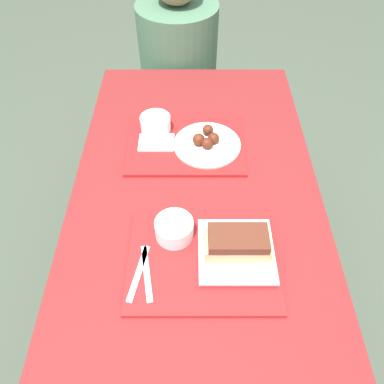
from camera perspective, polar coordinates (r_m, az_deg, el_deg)
The scene contains 14 objects.
ground_plane at distance 1.81m, azimuth 0.29°, elevation -16.04°, with size 12.00×12.00×0.00m, color #424C3D.
picnic_table at distance 1.26m, azimuth 0.41°, elevation -4.17°, with size 0.81×1.52×0.73m.
picnic_bench_far at distance 2.15m, azimuth 0.11°, elevation 13.15°, with size 0.77×0.28×0.45m.
tray_near at distance 1.06m, azimuth 1.54°, elevation -10.33°, with size 0.42×0.32×0.01m.
tray_far at distance 1.36m, azimuth -1.19°, elevation 7.41°, with size 0.42×0.32×0.01m.
bowl_coleslaw_near at distance 1.07m, azimuth -2.90°, elevation -5.52°, with size 0.11×0.11×0.06m.
brisket_sandwich_plate at distance 1.04m, azimuth 6.71°, elevation -8.19°, with size 0.21×0.21×0.09m.
plastic_fork_near at distance 1.04m, azimuth -8.28°, elevation -12.14°, with size 0.05×0.17×0.00m.
plastic_knife_near at distance 1.04m, azimuth -7.05°, elevation -12.17°, with size 0.05×0.17×0.00m.
condiment_packet at distance 1.09m, azimuth 1.78°, elevation -6.76°, with size 0.04×0.03×0.01m.
bowl_coleslaw_far at distance 1.40m, azimuth -5.80°, elevation 10.39°, with size 0.11×0.11×0.06m.
wings_plate_far at distance 1.34m, azimuth 2.05°, elevation 7.62°, with size 0.24×0.24×0.05m.
napkin_far at distance 1.36m, azimuth -5.66°, elevation 7.49°, with size 0.13×0.09×0.01m.
person_seated_across at distance 1.96m, azimuth -2.40°, elevation 21.28°, with size 0.38×0.38×0.68m.
Camera 1 is at (-0.01, -0.75, 1.65)m, focal length 35.00 mm.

